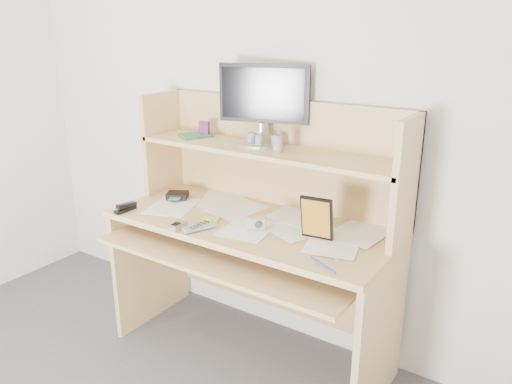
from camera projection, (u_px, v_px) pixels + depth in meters
The scene contains 19 objects.
back_wall at pixel (285, 108), 2.49m from camera, with size 3.60×0.04×2.50m, color silver.
desk at pixel (259, 227), 2.47m from camera, with size 1.40×0.70×1.30m.
paper_clutter at pixel (249, 221), 2.39m from camera, with size 1.32×0.54×0.01m, color white.
keyboard at pixel (207, 235), 2.45m from camera, with size 0.41×0.16×0.03m.
tv_remote at pixel (199, 227), 2.29m from camera, with size 0.04×0.16×0.02m, color gray.
flip_phone at pixel (178, 225), 2.30m from camera, with size 0.05×0.09×0.02m, color #AAAAAD.
stapler at pixel (125, 207), 2.51m from camera, with size 0.03×0.12×0.04m, color black.
wallet at pixel (177, 195), 2.70m from camera, with size 0.11×0.09×0.03m, color black.
sticky_note_pad at pixel (211, 220), 2.40m from camera, with size 0.08×0.08×0.01m, color yellow.
digital_camera at pixel (256, 223), 2.29m from camera, with size 0.09×0.03×0.05m, color #B3B3B6.
game_case at pixel (317, 218), 2.14m from camera, with size 0.14×0.02×0.20m, color black.
blue_pen at pixel (323, 265), 1.93m from camera, with size 0.01×0.01×0.15m, color #1837BA.
card_box at pixel (204, 129), 2.64m from camera, with size 0.06×0.02×0.08m, color maroon.
shelf_book at pixel (196, 135), 2.65m from camera, with size 0.12×0.16×0.02m, color #338049.
chip_stack_a at pixel (252, 139), 2.47m from camera, with size 0.04×0.04×0.06m, color black.
chip_stack_b at pixel (259, 141), 2.41m from camera, with size 0.04×0.04×0.06m, color white.
chip_stack_c at pixel (276, 141), 2.42m from camera, with size 0.05×0.05×0.06m, color black.
chip_stack_d at pixel (278, 144), 2.31m from camera, with size 0.05×0.05×0.08m, color white.
monitor at pixel (263, 102), 2.42m from camera, with size 0.44×0.23×0.39m.
Camera 1 is at (1.26, -0.36, 1.64)m, focal length 35.00 mm.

